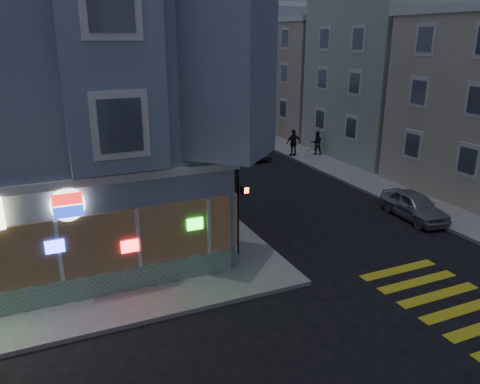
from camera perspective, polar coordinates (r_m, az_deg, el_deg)
ground at (r=13.80m, az=2.21°, el=-17.56°), size 120.00×120.00×0.00m
sidewalk_ne at (r=43.99m, az=16.35°, el=7.21°), size 24.00×42.00×0.15m
corner_building at (r=21.13m, az=-26.91°, el=10.29°), size 14.60×14.60×11.40m
row_house_b at (r=35.80m, az=19.96°, el=13.07°), size 12.00×8.60×10.50m
row_house_c at (r=42.84m, az=11.46°, el=13.49°), size 12.00×8.60×9.00m
row_house_d at (r=50.41m, az=5.49°, el=15.32°), size 12.00×8.60×10.50m
utility_pole at (r=38.14m, az=2.81°, el=13.47°), size 2.20×0.30×9.00m
street_tree_near at (r=43.72m, az=-0.56°, el=13.00°), size 3.00×3.00×5.30m
street_tree_far at (r=51.14m, az=-4.20°, el=13.75°), size 3.00×3.00×5.30m
pedestrian_a at (r=33.52m, az=9.32°, el=5.94°), size 0.98×0.88×1.66m
pedestrian_b at (r=32.85m, az=6.55°, el=6.00°), size 1.09×0.46×1.86m
parked_car_a at (r=23.21m, az=20.47°, el=-1.54°), size 1.79×3.82×1.26m
parked_car_b at (r=32.83m, az=1.30°, el=5.23°), size 1.57×3.68×1.18m
parked_car_c at (r=38.15m, az=0.40°, el=7.29°), size 2.10×4.95×1.42m
parked_car_d at (r=43.00m, az=-2.05°, el=8.39°), size 2.23×4.33×1.17m
traffic_signal at (r=16.92m, az=-0.14°, el=2.17°), size 0.59×0.53×4.75m
fire_hydrant at (r=32.55m, az=8.28°, el=4.82°), size 0.42×0.24×0.72m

